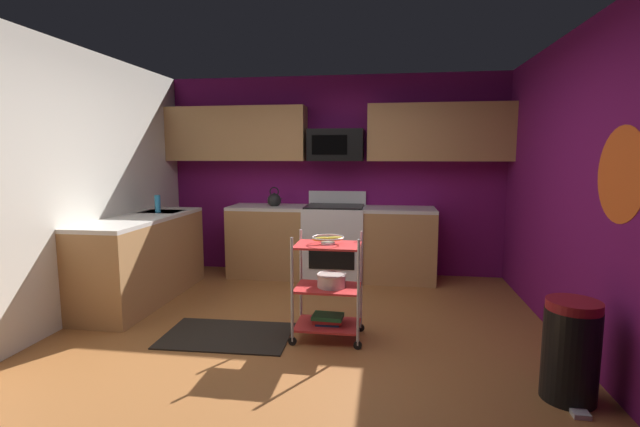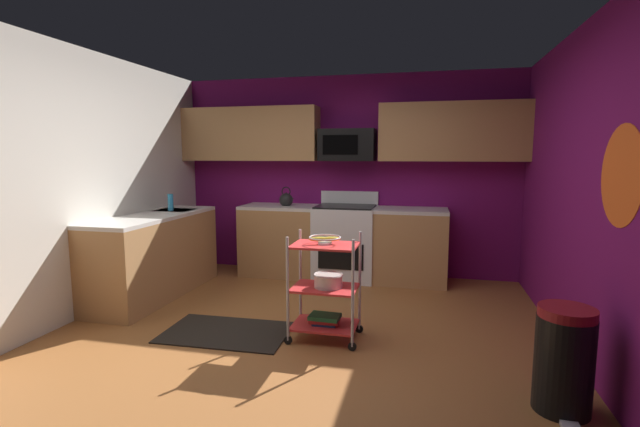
{
  "view_description": "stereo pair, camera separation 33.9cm",
  "coord_description": "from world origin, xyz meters",
  "px_view_note": "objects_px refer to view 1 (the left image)",
  "views": [
    {
      "loc": [
        0.72,
        -3.55,
        1.58
      ],
      "look_at": [
        0.11,
        0.44,
        1.05
      ],
      "focal_mm": 25.3,
      "sensor_mm": 36.0,
      "label": 1
    },
    {
      "loc": [
        1.05,
        -3.49,
        1.58
      ],
      "look_at": [
        0.11,
        0.44,
        1.05
      ],
      "focal_mm": 25.3,
      "sensor_mm": 36.0,
      "label": 2
    }
  ],
  "objects_px": {
    "fruit_bowl": "(328,239)",
    "trash_can": "(571,351)",
    "microwave": "(336,145)",
    "rolling_cart": "(328,287)",
    "book_stack": "(328,319)",
    "dish_soap_bottle": "(158,204)",
    "kettle": "(274,200)",
    "oven_range": "(335,241)",
    "mixing_bowl_large": "(331,280)"
  },
  "relations": [
    {
      "from": "fruit_bowl",
      "to": "trash_can",
      "type": "distance_m",
      "value": 1.91
    },
    {
      "from": "microwave",
      "to": "rolling_cart",
      "type": "height_order",
      "value": "microwave"
    },
    {
      "from": "microwave",
      "to": "book_stack",
      "type": "height_order",
      "value": "microwave"
    },
    {
      "from": "fruit_bowl",
      "to": "dish_soap_bottle",
      "type": "bearing_deg",
      "value": 152.66
    },
    {
      "from": "dish_soap_bottle",
      "to": "trash_can",
      "type": "bearing_deg",
      "value": -25.77
    },
    {
      "from": "kettle",
      "to": "trash_can",
      "type": "height_order",
      "value": "kettle"
    },
    {
      "from": "microwave",
      "to": "book_stack",
      "type": "relative_size",
      "value": 2.6
    },
    {
      "from": "book_stack",
      "to": "trash_can",
      "type": "xyz_separation_m",
      "value": [
        1.67,
        -0.74,
        0.15
      ]
    },
    {
      "from": "rolling_cart",
      "to": "trash_can",
      "type": "xyz_separation_m",
      "value": [
        1.67,
        -0.74,
        -0.13
      ]
    },
    {
      "from": "rolling_cart",
      "to": "trash_can",
      "type": "height_order",
      "value": "rolling_cart"
    },
    {
      "from": "book_stack",
      "to": "kettle",
      "type": "xyz_separation_m",
      "value": [
        -0.96,
        1.95,
        0.82
      ]
    },
    {
      "from": "kettle",
      "to": "trash_can",
      "type": "xyz_separation_m",
      "value": [
        2.64,
        -2.69,
        -0.67
      ]
    },
    {
      "from": "kettle",
      "to": "dish_soap_bottle",
      "type": "distance_m",
      "value": 1.44
    },
    {
      "from": "oven_range",
      "to": "fruit_bowl",
      "type": "height_order",
      "value": "oven_range"
    },
    {
      "from": "microwave",
      "to": "trash_can",
      "type": "distance_m",
      "value": 3.62
    },
    {
      "from": "oven_range",
      "to": "mixing_bowl_large",
      "type": "relative_size",
      "value": 4.37
    },
    {
      "from": "rolling_cart",
      "to": "kettle",
      "type": "xyz_separation_m",
      "value": [
        -0.96,
        1.95,
        0.54
      ]
    },
    {
      "from": "rolling_cart",
      "to": "fruit_bowl",
      "type": "relative_size",
      "value": 3.36
    },
    {
      "from": "kettle",
      "to": "microwave",
      "type": "bearing_deg",
      "value": 7.84
    },
    {
      "from": "fruit_bowl",
      "to": "kettle",
      "type": "xyz_separation_m",
      "value": [
        -0.96,
        1.95,
        0.12
      ]
    },
    {
      "from": "trash_can",
      "to": "microwave",
      "type": "bearing_deg",
      "value": 123.46
    },
    {
      "from": "dish_soap_bottle",
      "to": "microwave",
      "type": "bearing_deg",
      "value": 26.4
    },
    {
      "from": "mixing_bowl_large",
      "to": "book_stack",
      "type": "relative_size",
      "value": 0.94
    },
    {
      "from": "rolling_cart",
      "to": "book_stack",
      "type": "height_order",
      "value": "rolling_cart"
    },
    {
      "from": "mixing_bowl_large",
      "to": "trash_can",
      "type": "height_order",
      "value": "trash_can"
    },
    {
      "from": "fruit_bowl",
      "to": "kettle",
      "type": "height_order",
      "value": "kettle"
    },
    {
      "from": "book_stack",
      "to": "trash_can",
      "type": "height_order",
      "value": "trash_can"
    },
    {
      "from": "rolling_cart",
      "to": "dish_soap_bottle",
      "type": "bearing_deg",
      "value": 152.66
    },
    {
      "from": "mixing_bowl_large",
      "to": "oven_range",
      "type": "bearing_deg",
      "value": 95.95
    },
    {
      "from": "kettle",
      "to": "trash_can",
      "type": "distance_m",
      "value": 3.82
    },
    {
      "from": "rolling_cart",
      "to": "trash_can",
      "type": "distance_m",
      "value": 1.83
    },
    {
      "from": "oven_range",
      "to": "kettle",
      "type": "xyz_separation_m",
      "value": [
        -0.79,
        -0.0,
        0.52
      ]
    },
    {
      "from": "oven_range",
      "to": "rolling_cart",
      "type": "relative_size",
      "value": 1.2
    },
    {
      "from": "fruit_bowl",
      "to": "book_stack",
      "type": "relative_size",
      "value": 1.01
    },
    {
      "from": "rolling_cart",
      "to": "book_stack",
      "type": "bearing_deg",
      "value": -135.0
    },
    {
      "from": "fruit_bowl",
      "to": "mixing_bowl_large",
      "type": "distance_m",
      "value": 0.36
    },
    {
      "from": "kettle",
      "to": "dish_soap_bottle",
      "type": "bearing_deg",
      "value": -143.47
    },
    {
      "from": "fruit_bowl",
      "to": "mixing_bowl_large",
      "type": "bearing_deg",
      "value": 0.0
    },
    {
      "from": "microwave",
      "to": "fruit_bowl",
      "type": "xyz_separation_m",
      "value": [
        0.17,
        -2.06,
        -0.82
      ]
    },
    {
      "from": "oven_range",
      "to": "book_stack",
      "type": "xyz_separation_m",
      "value": [
        0.17,
        -1.96,
        -0.3
      ]
    },
    {
      "from": "oven_range",
      "to": "kettle",
      "type": "height_order",
      "value": "kettle"
    },
    {
      "from": "book_stack",
      "to": "kettle",
      "type": "height_order",
      "value": "kettle"
    },
    {
      "from": "rolling_cart",
      "to": "book_stack",
      "type": "relative_size",
      "value": 3.4
    },
    {
      "from": "microwave",
      "to": "kettle",
      "type": "distance_m",
      "value": 1.06
    },
    {
      "from": "mixing_bowl_large",
      "to": "trash_can",
      "type": "bearing_deg",
      "value": -24.11
    },
    {
      "from": "mixing_bowl_large",
      "to": "trash_can",
      "type": "xyz_separation_m",
      "value": [
        1.64,
        -0.74,
        -0.19
      ]
    },
    {
      "from": "rolling_cart",
      "to": "book_stack",
      "type": "xyz_separation_m",
      "value": [
        -0.0,
        -0.0,
        -0.28
      ]
    },
    {
      "from": "oven_range",
      "to": "rolling_cart",
      "type": "height_order",
      "value": "oven_range"
    },
    {
      "from": "fruit_bowl",
      "to": "oven_range",
      "type": "bearing_deg",
      "value": 95.07
    },
    {
      "from": "oven_range",
      "to": "book_stack",
      "type": "bearing_deg",
      "value": -84.93
    }
  ]
}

